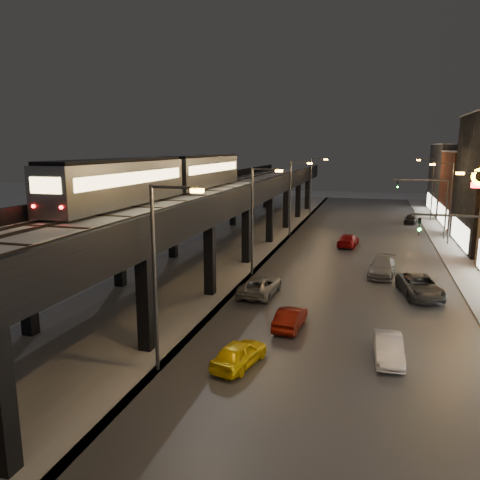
# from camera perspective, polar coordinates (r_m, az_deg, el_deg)

# --- Properties ---
(road_surface) EXTENTS (17.00, 120.00, 0.06)m
(road_surface) POSITION_cam_1_polar(r_m,az_deg,el_deg) (42.45, 13.64, -3.55)
(road_surface) COLOR #46474D
(road_surface) RESTS_ON ground
(sidewalk_right) EXTENTS (4.00, 120.00, 0.14)m
(sidewalk_right) POSITION_cam_1_polar(r_m,az_deg,el_deg) (43.27, 27.02, -4.15)
(sidewalk_right) COLOR #9FA1A8
(sidewalk_right) RESTS_ON ground
(under_viaduct_pavement) EXTENTS (11.00, 120.00, 0.06)m
(under_viaduct_pavement) POSITION_cam_1_polar(r_m,az_deg,el_deg) (44.98, -3.80, -2.41)
(under_viaduct_pavement) COLOR #9FA1A8
(under_viaduct_pavement) RESTS_ON ground
(elevated_viaduct) EXTENTS (9.00, 100.00, 6.30)m
(elevated_viaduct) POSITION_cam_1_polar(r_m,az_deg,el_deg) (41.06, -5.40, 4.18)
(elevated_viaduct) COLOR black
(elevated_viaduct) RESTS_ON ground
(viaduct_trackbed) EXTENTS (8.40, 100.00, 0.32)m
(viaduct_trackbed) POSITION_cam_1_polar(r_m,az_deg,el_deg) (41.10, -5.36, 5.27)
(viaduct_trackbed) COLOR #B2B7C1
(viaduct_trackbed) RESTS_ON elevated_viaduct
(viaduct_parapet_streetside) EXTENTS (0.30, 100.00, 1.10)m
(viaduct_parapet_streetside) POSITION_cam_1_polar(r_m,az_deg,el_deg) (39.70, 0.54, 5.78)
(viaduct_parapet_streetside) COLOR black
(viaduct_parapet_streetside) RESTS_ON elevated_viaduct
(viaduct_parapet_far) EXTENTS (0.30, 100.00, 1.10)m
(viaduct_parapet_far) POSITION_cam_1_polar(r_m,az_deg,el_deg) (42.85, -10.80, 5.98)
(viaduct_parapet_far) COLOR black
(viaduct_parapet_far) RESTS_ON elevated_viaduct
(building_f) EXTENTS (12.20, 16.20, 11.16)m
(building_f) POSITION_cam_1_polar(r_m,az_deg,el_deg) (83.59, 26.62, 6.61)
(building_f) COLOR #2D2C30
(building_f) RESTS_ON ground
(streetlight_left_1) EXTENTS (2.57, 0.28, 9.00)m
(streetlight_left_1) POSITION_cam_1_polar(r_m,az_deg,el_deg) (21.93, -9.78, -3.20)
(streetlight_left_1) COLOR #38383A
(streetlight_left_1) RESTS_ON ground
(streetlight_left_2) EXTENTS (2.57, 0.28, 9.00)m
(streetlight_left_2) POSITION_cam_1_polar(r_m,az_deg,el_deg) (38.62, 1.89, 3.20)
(streetlight_left_2) COLOR #38383A
(streetlight_left_2) RESTS_ON ground
(streetlight_left_3) EXTENTS (2.57, 0.28, 9.00)m
(streetlight_left_3) POSITION_cam_1_polar(r_m,az_deg,el_deg) (56.12, 6.43, 5.66)
(streetlight_left_3) COLOR #38383A
(streetlight_left_3) RESTS_ON ground
(streetlight_right_3) EXTENTS (2.56, 0.28, 9.00)m
(streetlight_right_3) POSITION_cam_1_polar(r_m,az_deg,el_deg) (55.88, 24.10, 4.73)
(streetlight_right_3) COLOR #38383A
(streetlight_right_3) RESTS_ON ground
(streetlight_left_4) EXTENTS (2.57, 0.28, 9.00)m
(streetlight_left_4) POSITION_cam_1_polar(r_m,az_deg,el_deg) (73.87, 8.82, 6.94)
(streetlight_left_4) COLOR #38383A
(streetlight_left_4) RESTS_ON ground
(streetlight_right_4) EXTENTS (2.56, 0.28, 9.00)m
(streetlight_right_4) POSITION_cam_1_polar(r_m,az_deg,el_deg) (73.68, 22.24, 6.23)
(streetlight_right_4) COLOR #38383A
(streetlight_right_4) RESTS_ON ground
(traffic_light_rig_b) EXTENTS (6.10, 0.34, 7.00)m
(traffic_light_rig_b) POSITION_cam_1_polar(r_m,az_deg,el_deg) (58.80, 22.79, 4.39)
(traffic_light_rig_b) COLOR #38383A
(traffic_light_rig_b) RESTS_ON ground
(subway_train) EXTENTS (2.71, 32.96, 3.23)m
(subway_train) POSITION_cam_1_polar(r_m,az_deg,el_deg) (42.09, -8.51, 7.84)
(subway_train) COLOR gray
(subway_train) RESTS_ON viaduct_trackbed
(car_taxi) EXTENTS (2.31, 4.00, 1.28)m
(car_taxi) POSITION_cam_1_polar(r_m,az_deg,el_deg) (23.63, -0.09, -13.80)
(car_taxi) COLOR yellow
(car_taxi) RESTS_ON ground
(car_near_white) EXTENTS (1.57, 3.86, 1.24)m
(car_near_white) POSITION_cam_1_polar(r_m,az_deg,el_deg) (28.32, 6.16, -9.54)
(car_near_white) COLOR #660F06
(car_near_white) RESTS_ON ground
(car_mid_silver) EXTENTS (2.51, 5.12, 1.40)m
(car_mid_silver) POSITION_cam_1_polar(r_m,az_deg,el_deg) (34.22, 2.46, -5.65)
(car_mid_silver) COLOR gray
(car_mid_silver) RESTS_ON ground
(car_mid_dark) EXTENTS (2.32, 4.80, 1.35)m
(car_mid_dark) POSITION_cam_1_polar(r_m,az_deg,el_deg) (51.94, 13.03, -0.10)
(car_mid_dark) COLOR maroon
(car_mid_dark) RESTS_ON ground
(car_onc_silver) EXTENTS (1.54, 3.88, 1.25)m
(car_onc_silver) POSITION_cam_1_polar(r_m,az_deg,el_deg) (25.34, 17.64, -12.59)
(car_onc_silver) COLOR silver
(car_onc_silver) RESTS_ON ground
(car_onc_dark) EXTENTS (3.47, 5.82, 1.51)m
(car_onc_dark) POSITION_cam_1_polar(r_m,az_deg,el_deg) (36.24, 21.12, -5.35)
(car_onc_dark) COLOR #44464B
(car_onc_dark) RESTS_ON ground
(car_onc_white) EXTENTS (2.52, 5.14, 1.44)m
(car_onc_white) POSITION_cam_1_polar(r_m,az_deg,el_deg) (40.92, 16.95, -3.28)
(car_onc_white) COLOR gray
(car_onc_white) RESTS_ON ground
(car_onc_red) EXTENTS (2.17, 4.06, 1.31)m
(car_onc_red) POSITION_cam_1_polar(r_m,az_deg,el_deg) (70.25, 20.09, 2.41)
(car_onc_red) COLOR black
(car_onc_red) RESTS_ON ground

